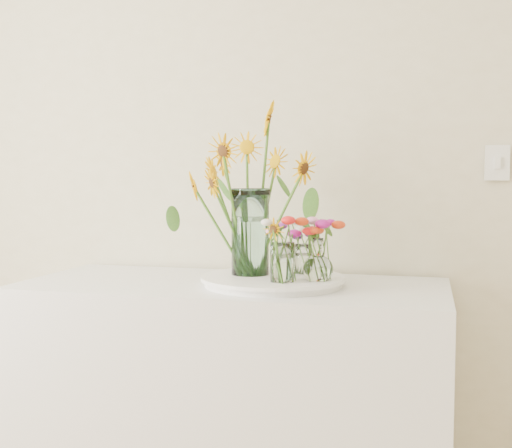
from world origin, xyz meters
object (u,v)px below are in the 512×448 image
at_px(small_vase_a, 282,263).
at_px(small_vase_b, 318,260).
at_px(small_vase_c, 303,259).
at_px(counter, 233,415).
at_px(tray, 273,282).
at_px(mason_jar, 250,232).

height_order(small_vase_a, small_vase_b, small_vase_b).
distance_m(small_vase_b, small_vase_c, 0.16).
xyz_separation_m(counter, small_vase_c, (0.22, 0.08, 0.53)).
distance_m(small_vase_a, small_vase_c, 0.20).
height_order(counter, small_vase_a, small_vase_a).
distance_m(tray, small_vase_a, 0.14).
bearing_deg(counter, mason_jar, 2.76).
height_order(tray, small_vase_b, small_vase_b).
bearing_deg(small_vase_c, small_vase_a, -98.26).
bearing_deg(small_vase_b, mason_jar, 164.71).
distance_m(counter, small_vase_a, 0.58).
height_order(counter, small_vase_c, small_vase_c).
relative_size(small_vase_a, small_vase_b, 0.92).
relative_size(small_vase_a, small_vase_c, 1.22).
height_order(tray, small_vase_a, small_vase_a).
bearing_deg(mason_jar, counter, -177.24).
xyz_separation_m(counter, tray, (0.14, -0.02, 0.46)).
xyz_separation_m(small_vase_b, small_vase_c, (-0.07, 0.14, -0.02)).
relative_size(tray, small_vase_b, 3.22).
relative_size(counter, small_vase_b, 10.17).
height_order(tray, small_vase_c, small_vase_c).
distance_m(mason_jar, small_vase_b, 0.26).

